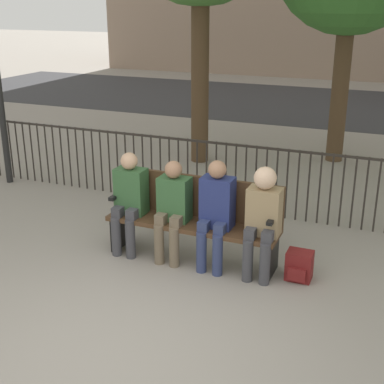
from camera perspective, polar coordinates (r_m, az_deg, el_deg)
The scene contains 9 objects.
ground_plane at distance 4.50m, azimuth -10.47°, elevation -17.97°, with size 80.00×80.00×0.00m, color gray.
park_bench at distance 5.88m, azimuth 0.30°, elevation -2.51°, with size 1.92×0.45×0.92m.
seated_person_0 at distance 6.01m, azimuth -6.71°, elevation -0.62°, with size 0.34×0.39×1.16m.
seated_person_1 at distance 5.79m, azimuth -2.08°, elevation -1.49°, with size 0.34×0.39×1.13m.
seated_person_2 at distance 5.61m, azimuth 2.54°, elevation -1.89°, with size 0.34×0.39×1.19m.
seated_person_3 at distance 5.46m, azimuth 7.54°, elevation -2.51°, with size 0.34×0.39×1.18m.
backpack at distance 5.66m, azimuth 11.35°, elevation -7.74°, with size 0.26×0.24×0.31m.
fence_railing at distance 7.18m, azimuth 4.71°, elevation 2.15°, with size 9.01×0.03×0.95m.
street_surface at distance 15.31m, azimuth 14.65°, elevation 8.94°, with size 24.00×6.00×0.01m.
Camera 1 is at (2.06, -2.92, 2.73)m, focal length 50.00 mm.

